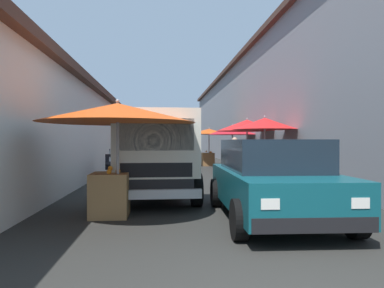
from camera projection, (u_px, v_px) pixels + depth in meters
ground at (185, 173)px, 15.94m from camera, size 90.00×90.00×0.00m
building_left_whitewash at (39, 134)px, 17.56m from camera, size 49.80×7.50×3.52m
building_right_concrete at (316, 107)px, 18.76m from camera, size 49.80×7.50×6.45m
fruit_stall_near_right at (247, 130)px, 15.51m from camera, size 2.68×2.68×2.43m
fruit_stall_mid_lane at (232, 135)px, 18.26m from camera, size 2.49×2.49×2.29m
fruit_stall_far_right at (209, 137)px, 20.49m from camera, size 2.53×2.53×2.19m
fruit_stall_near_left at (265, 133)px, 12.71m from camera, size 2.31×2.31×2.32m
fruit_stall_far_left at (117, 124)px, 6.58m from camera, size 2.86×2.86×2.19m
hatchback_car at (272, 179)px, 6.52m from camera, size 3.96×2.01×1.45m
delivery_truck at (156, 157)px, 8.39m from camera, size 4.96×2.05×2.08m
vendor_by_crates at (235, 155)px, 13.85m from camera, size 0.51×0.44×1.57m
parked_scooter at (110, 169)px, 12.35m from camera, size 1.69×0.44×1.14m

